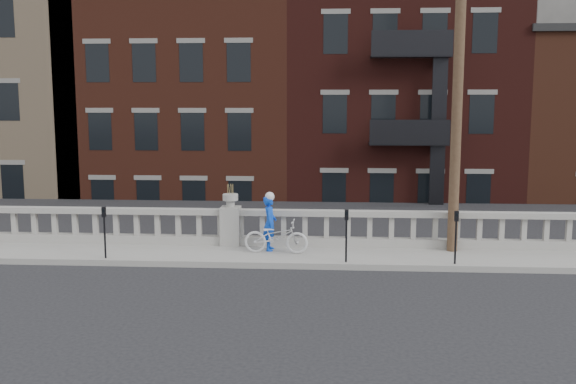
# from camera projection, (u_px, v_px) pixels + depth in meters

# --- Properties ---
(ground) EXTENTS (120.00, 120.00, 0.00)m
(ground) POSITION_uv_depth(u_px,v_px,m) (204.00, 290.00, 14.54)
(ground) COLOR black
(ground) RESTS_ON ground
(sidewalk) EXTENTS (32.00, 2.20, 0.15)m
(sidewalk) POSITION_uv_depth(u_px,v_px,m) (226.00, 255.00, 17.50)
(sidewalk) COLOR gray
(sidewalk) RESTS_ON ground
(balustrade) EXTENTS (28.00, 0.34, 1.03)m
(balustrade) POSITION_uv_depth(u_px,v_px,m) (231.00, 228.00, 18.35)
(balustrade) COLOR gray
(balustrade) RESTS_ON sidewalk
(planter_pedestal) EXTENTS (0.55, 0.55, 1.76)m
(planter_pedestal) POSITION_uv_depth(u_px,v_px,m) (231.00, 221.00, 18.33)
(planter_pedestal) COLOR gray
(planter_pedestal) RESTS_ON sidewalk
(lower_level) EXTENTS (80.00, 44.00, 20.80)m
(lower_level) POSITION_uv_depth(u_px,v_px,m) (291.00, 129.00, 36.90)
(lower_level) COLOR #605E59
(lower_level) RESTS_ON ground
(utility_pole) EXTENTS (1.60, 0.28, 10.00)m
(utility_pole) POSITION_uv_depth(u_px,v_px,m) (459.00, 63.00, 16.96)
(utility_pole) COLOR #422D1E
(utility_pole) RESTS_ON sidewalk
(parking_meter_b) EXTENTS (0.10, 0.09, 1.36)m
(parking_meter_b) POSITION_uv_depth(u_px,v_px,m) (104.00, 226.00, 16.72)
(parking_meter_b) COLOR black
(parking_meter_b) RESTS_ON sidewalk
(parking_meter_c) EXTENTS (0.10, 0.09, 1.36)m
(parking_meter_c) POSITION_uv_depth(u_px,v_px,m) (346.00, 230.00, 16.31)
(parking_meter_c) COLOR black
(parking_meter_c) RESTS_ON sidewalk
(parking_meter_d) EXTENTS (0.10, 0.09, 1.36)m
(parking_meter_d) POSITION_uv_depth(u_px,v_px,m) (456.00, 231.00, 16.13)
(parking_meter_d) COLOR black
(parking_meter_d) RESTS_ON sidewalk
(bicycle) EXTENTS (1.76, 0.70, 0.91)m
(bicycle) POSITION_uv_depth(u_px,v_px,m) (276.00, 236.00, 17.36)
(bicycle) COLOR silver
(bicycle) RESTS_ON sidewalk
(cyclist) EXTENTS (0.36, 0.55, 1.52)m
(cyclist) POSITION_uv_depth(u_px,v_px,m) (270.00, 223.00, 17.64)
(cyclist) COLOR blue
(cyclist) RESTS_ON sidewalk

